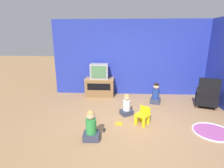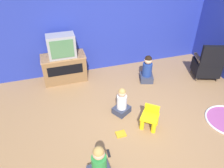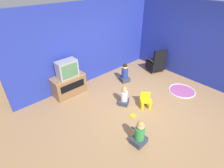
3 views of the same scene
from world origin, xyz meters
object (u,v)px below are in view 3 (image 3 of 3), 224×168
object	(u,v)px
tv_cabinet	(69,85)
remote_control	(134,129)
yellow_kid_chair	(145,101)
child_watching_left	(140,134)
television	(67,69)
book	(133,116)
black_armchair	(156,63)
child_watching_center	(124,97)
child_watching_right	(125,74)

from	to	relation	value
tv_cabinet	remote_control	xyz separation A→B (m)	(0.40, -2.49, -0.33)
yellow_kid_chair	child_watching_left	size ratio (longest dim) A/B	0.65
television	child_watching_left	distance (m)	2.88
tv_cabinet	television	size ratio (longest dim) A/B	1.66
tv_cabinet	book	size ratio (longest dim) A/B	5.62
television	black_armchair	xyz separation A→B (m)	(3.40, -0.90, -0.57)
yellow_kid_chair	child_watching_center	distance (m)	0.64
black_armchair	child_watching_right	xyz separation A→B (m)	(-1.48, 0.30, -0.07)
child_watching_right	remote_control	world-z (taller)	child_watching_right
book	television	bearing A→B (deg)	108.50
child_watching_center	child_watching_right	size ratio (longest dim) A/B	0.89
child_watching_center	book	world-z (taller)	child_watching_center
black_armchair	yellow_kid_chair	distance (m)	2.37
black_armchair	child_watching_left	world-z (taller)	black_armchair
black_armchair	yellow_kid_chair	xyz separation A→B (m)	(-2.07, -1.14, -0.18)
tv_cabinet	child_watching_center	bearing A→B (deg)	-59.15
black_armchair	yellow_kid_chair	bearing A→B (deg)	48.04
child_watching_right	remote_control	xyz separation A→B (m)	(-1.52, -1.85, -0.29)
yellow_kid_chair	remote_control	bearing A→B (deg)	-117.62
yellow_kid_chair	remote_control	size ratio (longest dim) A/B	2.83
child_watching_center	black_armchair	bearing A→B (deg)	-17.02
tv_cabinet	book	bearing A→B (deg)	-70.96
television	child_watching_right	size ratio (longest dim) A/B	0.91
tv_cabinet	black_armchair	bearing A→B (deg)	-15.57
black_armchair	remote_control	size ratio (longest dim) A/B	6.30
child_watching_right	book	world-z (taller)	child_watching_right
black_armchair	remote_control	distance (m)	3.39
tv_cabinet	book	distance (m)	2.29
child_watching_left	remote_control	size ratio (longest dim) A/B	4.38
book	child_watching_right	bearing A→B (deg)	50.91
black_armchair	child_watching_left	distance (m)	3.75
black_armchair	child_watching_center	xyz separation A→B (m)	(-2.45, -0.63, -0.10)
yellow_kid_chair	book	distance (m)	0.62
television	child_watching_center	distance (m)	1.92
tv_cabinet	child_watching_right	xyz separation A→B (m)	(1.92, -0.64, -0.04)
black_armchair	book	size ratio (longest dim) A/B	5.18
yellow_kid_chair	child_watching_right	size ratio (longest dim) A/B	0.63
child_watching_left	child_watching_right	bearing A→B (deg)	48.09
television	yellow_kid_chair	distance (m)	2.55
tv_cabinet	television	xyz separation A→B (m)	(0.00, -0.04, 0.59)
black_armchair	child_watching_left	bearing A→B (deg)	49.49
child_watching_center	book	bearing A→B (deg)	-141.46
child_watching_center	book	size ratio (longest dim) A/B	3.31
tv_cabinet	television	distance (m)	0.59
tv_cabinet	television	bearing A→B (deg)	-90.00
tv_cabinet	child_watching_right	bearing A→B (deg)	-18.49
child_watching_center	remote_control	world-z (taller)	child_watching_center
tv_cabinet	yellow_kid_chair	world-z (taller)	tv_cabinet
yellow_kid_chair	child_watching_center	world-z (taller)	child_watching_center
tv_cabinet	book	world-z (taller)	tv_cabinet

